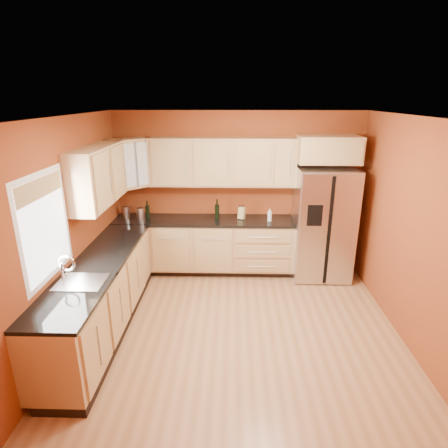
{
  "coord_description": "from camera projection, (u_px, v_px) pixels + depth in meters",
  "views": [
    {
      "loc": [
        -0.07,
        -4.04,
        2.81
      ],
      "look_at": [
        -0.2,
        0.9,
        1.11
      ],
      "focal_mm": 30.0,
      "sensor_mm": 36.0,
      "label": 1
    }
  ],
  "objects": [
    {
      "name": "ceiling",
      "position": [
        241.0,
        117.0,
        3.88
      ],
      "size": [
        4.0,
        4.0,
        0.0
      ],
      "primitive_type": "plane",
      "color": "silver",
      "rests_on": "wall_back"
    },
    {
      "name": "knife_block",
      "position": [
        242.0,
        213.0,
        6.04
      ],
      "size": [
        0.12,
        0.12,
        0.2
      ],
      "primitive_type": "cube",
      "rotation": [
        0.0,
        0.0,
        -0.38
      ],
      "color": "tan",
      "rests_on": "countertop_back"
    },
    {
      "name": "canister_right",
      "position": [
        141.0,
        214.0,
        5.97
      ],
      "size": [
        0.15,
        0.15,
        0.21
      ],
      "primitive_type": "cylinder",
      "rotation": [
        0.0,
        0.0,
        -0.24
      ],
      "color": "silver",
      "rests_on": "countertop_back"
    },
    {
      "name": "refrigerator",
      "position": [
        322.0,
        223.0,
        5.94
      ],
      "size": [
        0.9,
        0.75,
        1.78
      ],
      "primitive_type": "cube",
      "color": "silver",
      "rests_on": "floor"
    },
    {
      "name": "wine_bottle_b",
      "position": [
        147.0,
        209.0,
        6.06
      ],
      "size": [
        0.08,
        0.08,
        0.29
      ],
      "primitive_type": null,
      "rotation": [
        0.0,
        0.0,
        0.21
      ],
      "color": "black",
      "rests_on": "countertop_back"
    },
    {
      "name": "countertop_back",
      "position": [
        204.0,
        220.0,
        6.05
      ],
      "size": [
        2.9,
        0.62,
        0.04
      ],
      "primitive_type": "cube",
      "color": "black",
      "rests_on": "base_cabinets_back"
    },
    {
      "name": "upper_cabinets_left",
      "position": [
        98.0,
        176.0,
        4.87
      ],
      "size": [
        0.33,
        1.35,
        0.75
      ],
      "primitive_type": "cube",
      "color": "tan",
      "rests_on": "wall_left"
    },
    {
      "name": "wine_bottle_a",
      "position": [
        217.0,
        209.0,
        6.01
      ],
      "size": [
        0.08,
        0.08,
        0.33
      ],
      "primitive_type": null,
      "rotation": [
        0.0,
        0.0,
        0.15
      ],
      "color": "black",
      "rests_on": "countertop_back"
    },
    {
      "name": "canister_left",
      "position": [
        126.0,
        212.0,
        6.09
      ],
      "size": [
        0.12,
        0.12,
        0.19
      ],
      "primitive_type": "cylinder",
      "rotation": [
        0.0,
        0.0,
        0.06
      ],
      "color": "silver",
      "rests_on": "countertop_back"
    },
    {
      "name": "floor",
      "position": [
        238.0,
        330.0,
        4.73
      ],
      "size": [
        4.0,
        4.0,
        0.0
      ],
      "primitive_type": "plane",
      "color": "#97623A",
      "rests_on": "ground"
    },
    {
      "name": "over_fridge_cabinet",
      "position": [
        328.0,
        149.0,
        5.64
      ],
      "size": [
        0.92,
        0.6,
        0.4
      ],
      "primitive_type": "cube",
      "color": "tan",
      "rests_on": "wall_back"
    },
    {
      "name": "upper_cabinets_back",
      "position": [
        222.0,
        162.0,
        5.88
      ],
      "size": [
        2.3,
        0.33,
        0.75
      ],
      "primitive_type": "cube",
      "color": "tan",
      "rests_on": "wall_back"
    },
    {
      "name": "wall_front",
      "position": [
        243.0,
        343.0,
        2.41
      ],
      "size": [
        4.0,
        0.04,
        2.6
      ],
      "primitive_type": "cube",
      "color": "maroon",
      "rests_on": "floor"
    },
    {
      "name": "wall_left",
      "position": [
        68.0,
        233.0,
        4.36
      ],
      "size": [
        0.04,
        4.0,
        2.6
      ],
      "primitive_type": "cube",
      "color": "maroon",
      "rests_on": "floor"
    },
    {
      "name": "corner_upper_cabinet",
      "position": [
        130.0,
        163.0,
        5.76
      ],
      "size": [
        0.67,
        0.67,
        0.75
      ],
      "primitive_type": "cube",
      "rotation": [
        0.0,
        0.0,
        0.79
      ],
      "color": "tan",
      "rests_on": "wall_back"
    },
    {
      "name": "soap_dispenser",
      "position": [
        270.0,
        215.0,
        5.93
      ],
      "size": [
        0.07,
        0.07,
        0.2
      ],
      "primitive_type": "cylinder",
      "rotation": [
        0.0,
        0.0,
        0.02
      ],
      "color": "white",
      "rests_on": "countertop_back"
    },
    {
      "name": "window",
      "position": [
        45.0,
        227.0,
        3.8
      ],
      "size": [
        0.03,
        0.9,
        1.0
      ],
      "primitive_type": "cube",
      "color": "white",
      "rests_on": "wall_left"
    },
    {
      "name": "wall_back",
      "position": [
        238.0,
        192.0,
        6.2
      ],
      "size": [
        4.0,
        0.04,
        2.6
      ],
      "primitive_type": "cube",
      "color": "maroon",
      "rests_on": "floor"
    },
    {
      "name": "countertop_left",
      "position": [
        98.0,
        264.0,
        4.48
      ],
      "size": [
        0.62,
        2.8,
        0.04
      ],
      "primitive_type": "cube",
      "color": "black",
      "rests_on": "base_cabinets_left"
    },
    {
      "name": "wall_right",
      "position": [
        415.0,
        236.0,
        4.26
      ],
      "size": [
        0.04,
        4.0,
        2.6
      ],
      "primitive_type": "cube",
      "color": "maroon",
      "rests_on": "floor"
    },
    {
      "name": "base_cabinets_back",
      "position": [
        204.0,
        247.0,
        6.21
      ],
      "size": [
        2.9,
        0.6,
        0.88
      ],
      "primitive_type": "cube",
      "color": "tan",
      "rests_on": "floor"
    },
    {
      "name": "base_cabinets_left",
      "position": [
        101.0,
        298.0,
        4.63
      ],
      "size": [
        0.6,
        2.8,
        0.88
      ],
      "primitive_type": "cube",
      "color": "tan",
      "rests_on": "floor"
    },
    {
      "name": "sink_faucet",
      "position": [
        80.0,
        270.0,
        3.95
      ],
      "size": [
        0.5,
        0.42,
        0.3
      ],
      "primitive_type": null,
      "color": "silver",
      "rests_on": "countertop_left"
    }
  ]
}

